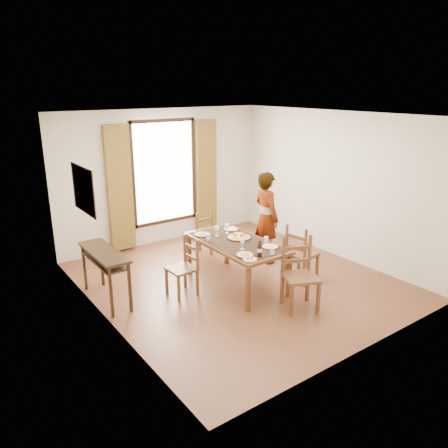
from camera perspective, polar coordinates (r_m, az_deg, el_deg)
ground at (r=7.38m, az=1.77°, el=-7.37°), size 5.00×5.00×0.00m
room_shell at (r=6.97m, az=1.22°, el=4.56°), size 4.60×5.10×2.74m
console_table at (r=6.70m, az=-15.38°, el=-4.34°), size 0.38×1.20×0.80m
dining_table at (r=6.96m, az=1.63°, el=-2.79°), size 0.92×1.73×0.76m
chair_west at (r=6.79m, az=-5.32°, el=-5.85°), size 0.42×0.42×0.91m
chair_north at (r=8.28m, az=-3.23°, el=-1.40°), size 0.44×0.44×0.91m
chair_south at (r=6.42m, az=9.86°, el=-6.78°), size 0.62×0.62×1.06m
chair_east at (r=7.32m, az=10.00°, el=-3.99°), size 0.50×0.50×0.98m
man at (r=7.94m, az=5.54°, el=0.85°), size 0.70×0.54×1.67m
plate_sw at (r=6.37m, az=2.73°, el=-3.90°), size 0.27×0.27×0.05m
plate_se at (r=6.71m, az=6.05°, el=-2.84°), size 0.27×0.27×0.05m
plate_nw at (r=7.22m, az=-2.83°, el=-1.25°), size 0.27×0.27×0.05m
plate_ne at (r=7.48m, az=0.92°, el=-0.56°), size 0.27×0.27×0.05m
pasta_platter at (r=7.06m, az=1.96°, el=-1.48°), size 0.40×0.40×0.10m
caprese_plate at (r=6.22m, az=3.41°, el=-4.53°), size 0.20×0.20×0.04m
wine_glass_a at (r=6.58m, az=2.42°, el=-2.58°), size 0.08×0.08×0.18m
wine_glass_b at (r=7.28m, az=0.40°, el=-0.54°), size 0.08×0.08×0.18m
wine_glass_c at (r=7.16m, az=-0.93°, el=-0.86°), size 0.08×0.08×0.18m
tumbler_a at (r=6.88m, az=5.53°, el=-2.08°), size 0.07×0.07×0.10m
tumbler_b at (r=6.98m, az=-2.08°, el=-1.72°), size 0.07×0.07×0.10m
tumbler_c at (r=6.43m, az=6.33°, el=-3.55°), size 0.07×0.07×0.10m
wine_bottle at (r=6.31m, az=4.69°, el=-3.22°), size 0.07×0.07×0.25m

